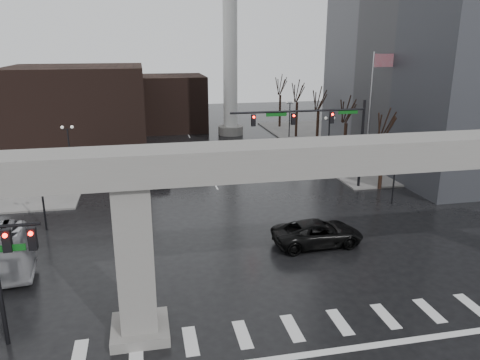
{
  "coord_description": "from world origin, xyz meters",
  "views": [
    {
      "loc": [
        -6.34,
        -19.16,
        13.01
      ],
      "look_at": [
        -0.49,
        8.62,
        4.5
      ],
      "focal_mm": 35.0,
      "sensor_mm": 36.0,
      "label": 1
    }
  ],
  "objects": [
    {
      "name": "ground",
      "position": [
        0.0,
        0.0,
        0.0
      ],
      "size": [
        160.0,
        160.0,
        0.0
      ],
      "primitive_type": "plane",
      "color": "black",
      "rests_on": "ground"
    },
    {
      "name": "sidewalk_ne",
      "position": [
        26.0,
        36.0,
        0.07
      ],
      "size": [
        28.0,
        36.0,
        0.15
      ],
      "primitive_type": "cube",
      "color": "slate",
      "rests_on": "ground"
    },
    {
      "name": "elevated_guideway",
      "position": [
        1.26,
        0.0,
        6.88
      ],
      "size": [
        48.0,
        2.6,
        8.7
      ],
      "color": "gray",
      "rests_on": "ground"
    },
    {
      "name": "building_far_left",
      "position": [
        -14.0,
        42.0,
        5.0
      ],
      "size": [
        16.0,
        14.0,
        10.0
      ],
      "primitive_type": "cube",
      "color": "black",
      "rests_on": "ground"
    },
    {
      "name": "building_far_mid",
      "position": [
        -2.0,
        52.0,
        4.0
      ],
      "size": [
        10.0,
        10.0,
        8.0
      ],
      "primitive_type": "cube",
      "color": "black",
      "rests_on": "ground"
    },
    {
      "name": "smokestack",
      "position": [
        6.0,
        46.0,
        13.35
      ],
      "size": [
        3.6,
        3.6,
        30.0
      ],
      "color": "silver",
      "rests_on": "ground"
    },
    {
      "name": "signal_mast_arm",
      "position": [
        8.99,
        18.8,
        5.83
      ],
      "size": [
        12.12,
        0.43,
        8.0
      ],
      "color": "black",
      "rests_on": "ground"
    },
    {
      "name": "signal_left_pole",
      "position": [
        -12.25,
        0.5,
        4.07
      ],
      "size": [
        2.3,
        0.3,
        6.0
      ],
      "color": "black",
      "rests_on": "ground"
    },
    {
      "name": "flagpole_assembly",
      "position": [
        15.29,
        22.0,
        7.53
      ],
      "size": [
        2.06,
        0.12,
        12.0
      ],
      "color": "silver",
      "rests_on": "ground"
    },
    {
      "name": "lamp_right_0",
      "position": [
        13.5,
        14.0,
        3.47
      ],
      "size": [
        1.22,
        0.32,
        5.11
      ],
      "color": "black",
      "rests_on": "ground"
    },
    {
      "name": "lamp_right_1",
      "position": [
        13.5,
        28.0,
        3.47
      ],
      "size": [
        1.22,
        0.32,
        5.11
      ],
      "color": "black",
      "rests_on": "ground"
    },
    {
      "name": "lamp_right_2",
      "position": [
        13.5,
        42.0,
        3.47
      ],
      "size": [
        1.22,
        0.32,
        5.11
      ],
      "color": "black",
      "rests_on": "ground"
    },
    {
      "name": "lamp_left_0",
      "position": [
        -13.5,
        14.0,
        3.47
      ],
      "size": [
        1.22,
        0.32,
        5.11
      ],
      "color": "black",
      "rests_on": "ground"
    },
    {
      "name": "lamp_left_1",
      "position": [
        -13.5,
        28.0,
        3.47
      ],
      "size": [
        1.22,
        0.32,
        5.11
      ],
      "color": "black",
      "rests_on": "ground"
    },
    {
      "name": "lamp_left_2",
      "position": [
        -13.5,
        42.0,
        3.47
      ],
      "size": [
        1.22,
        0.32,
        5.11
      ],
      "color": "black",
      "rests_on": "ground"
    },
    {
      "name": "tree_right_0",
      "position": [
        14.53,
        18.02,
        2.79
      ],
      "size": [
        1.09,
        1.58,
        7.5
      ],
      "color": "black",
      "rests_on": "ground"
    },
    {
      "name": "tree_right_1",
      "position": [
        14.53,
        26.02,
        2.85
      ],
      "size": [
        1.09,
        1.61,
        7.67
      ],
      "color": "black",
      "rests_on": "ground"
    },
    {
      "name": "tree_right_2",
      "position": [
        14.53,
        34.02,
        2.91
      ],
      "size": [
        1.1,
        1.63,
        7.85
      ],
      "color": "black",
      "rests_on": "ground"
    },
    {
      "name": "tree_right_3",
      "position": [
        14.53,
        42.02,
        2.98
      ],
      "size": [
        1.11,
        1.66,
        8.02
      ],
      "color": "black",
      "rests_on": "ground"
    },
    {
      "name": "tree_right_4",
      "position": [
        14.53,
        50.02,
        3.04
      ],
      "size": [
        1.12,
        1.69,
        8.19
      ],
      "color": "black",
      "rests_on": "ground"
    },
    {
      "name": "pickup_truck",
      "position": [
        4.53,
        7.63,
        0.83
      ],
      "size": [
        6.09,
        2.99,
        1.66
      ],
      "primitive_type": "imported",
      "rotation": [
        0.0,
        0.0,
        1.61
      ],
      "color": "black",
      "rests_on": "ground"
    },
    {
      "name": "far_car",
      "position": [
        -5.33,
        24.22,
        0.8
      ],
      "size": [
        2.52,
        4.92,
        1.6
      ],
      "primitive_type": "imported",
      "rotation": [
        0.0,
        0.0,
        0.14
      ],
      "color": "black",
      "rests_on": "ground"
    }
  ]
}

